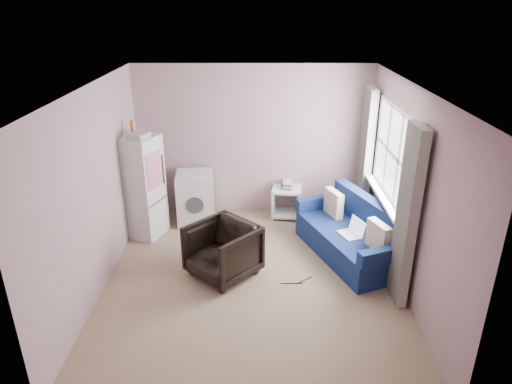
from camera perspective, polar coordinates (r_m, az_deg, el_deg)
room at (r=5.52m, az=-0.33°, el=-0.01°), size 3.84×4.24×2.54m
armchair at (r=6.02m, az=-4.20°, el=-7.03°), size 1.07×1.07×0.80m
fridge at (r=7.10m, az=-14.12°, el=0.73°), size 0.70×0.70×1.80m
washing_machine at (r=7.48m, az=-7.56°, el=-0.61°), size 0.64×0.64×0.84m
side_table at (r=7.66m, az=3.84°, el=-0.94°), size 0.53×0.53×0.64m
sofa at (r=6.65m, az=12.04°, el=-5.44°), size 1.44×2.00×0.81m
window_dressing at (r=6.45m, az=15.61°, el=1.21°), size 0.17×2.62×2.18m
floor_cables at (r=6.08m, az=5.25°, el=-11.13°), size 0.43×0.19×0.01m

